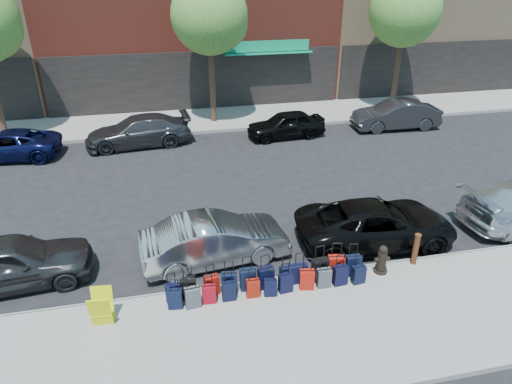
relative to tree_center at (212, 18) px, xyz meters
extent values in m
plane|color=black|center=(-0.64, -9.50, -5.41)|extent=(120.00, 120.00, 0.00)
cube|color=gray|center=(-0.64, -16.00, -5.34)|extent=(60.00, 4.00, 0.15)
cube|color=gray|center=(-0.64, 0.50, -5.34)|extent=(60.00, 4.00, 0.15)
cube|color=gray|center=(-0.64, -13.98, -5.34)|extent=(60.00, 0.08, 0.15)
cube|color=gray|center=(-0.64, -1.52, -5.34)|extent=(60.00, 0.08, 0.15)
cube|color=black|center=(-0.64, 2.45, -3.71)|extent=(16.66, 0.15, 3.40)
cube|color=#0E7F57|center=(3.36, 2.10, -2.21)|extent=(5.00, 0.91, 0.27)
cube|color=#0E7F57|center=(3.36, 2.40, -1.86)|extent=(5.00, 0.10, 0.60)
cube|color=black|center=(15.36, 2.45, -3.71)|extent=(14.70, 0.15, 3.40)
cylinder|color=black|center=(-0.14, 0.00, -2.86)|extent=(0.30, 0.30, 4.80)
sphere|color=#3B7125|center=(-0.14, 0.00, 0.11)|extent=(3.80, 3.80, 3.80)
sphere|color=#3B7125|center=(0.46, 0.00, -0.27)|extent=(2.58, 2.58, 2.58)
cylinder|color=black|center=(10.36, 0.00, -2.86)|extent=(0.30, 0.30, 4.80)
sphere|color=#3B7125|center=(10.36, 0.00, 0.11)|extent=(3.80, 3.80, 3.80)
sphere|color=#3B7125|center=(10.96, 0.00, -0.27)|extent=(2.58, 2.58, 2.58)
cube|color=black|center=(-3.11, -14.34, -5.00)|extent=(0.37, 0.24, 0.53)
cylinder|color=black|center=(-3.11, -14.34, -4.42)|extent=(0.20, 0.06, 0.03)
cube|color=black|center=(-2.71, -14.31, -4.97)|extent=(0.42, 0.28, 0.58)
cylinder|color=black|center=(-2.71, -14.31, -4.34)|extent=(0.22, 0.07, 0.03)
cube|color=#951209|center=(-2.10, -14.28, -4.98)|extent=(0.41, 0.28, 0.56)
cylinder|color=black|center=(-2.10, -14.28, -4.37)|extent=(0.21, 0.07, 0.03)
cube|color=black|center=(-1.63, -14.30, -4.96)|extent=(0.42, 0.26, 0.60)
cylinder|color=black|center=(-1.63, -14.30, -4.31)|extent=(0.23, 0.06, 0.03)
cube|color=black|center=(-1.14, -14.28, -4.95)|extent=(0.42, 0.23, 0.62)
cylinder|color=black|center=(-1.14, -14.28, -4.27)|extent=(0.23, 0.03, 0.03)
cube|color=black|center=(-0.65, -14.31, -4.95)|extent=(0.44, 0.28, 0.62)
cylinder|color=black|center=(-0.65, -14.31, -4.28)|extent=(0.23, 0.06, 0.03)
cube|color=black|center=(-0.08, -14.31, -4.98)|extent=(0.40, 0.25, 0.57)
cylinder|color=black|center=(-0.08, -14.31, -4.36)|extent=(0.21, 0.06, 0.03)
cube|color=black|center=(0.29, -14.29, -4.97)|extent=(0.39, 0.22, 0.57)
cylinder|color=black|center=(0.29, -14.29, -4.35)|extent=(0.22, 0.04, 0.03)
cube|color=black|center=(0.86, -14.30, -4.93)|extent=(0.46, 0.28, 0.66)
cylinder|color=black|center=(0.86, -14.30, -4.22)|extent=(0.25, 0.06, 0.03)
cube|color=#B0160B|center=(1.34, -14.27, -4.93)|extent=(0.48, 0.32, 0.66)
cylinder|color=black|center=(1.34, -14.27, -4.22)|extent=(0.25, 0.08, 0.03)
cube|color=black|center=(1.82, -14.29, -4.96)|extent=(0.42, 0.24, 0.61)
cylinder|color=black|center=(1.82, -14.29, -4.29)|extent=(0.23, 0.04, 0.03)
cube|color=black|center=(-3.07, -14.60, -4.99)|extent=(0.39, 0.25, 0.53)
cylinder|color=black|center=(-3.07, -14.60, -4.41)|extent=(0.21, 0.06, 0.03)
cube|color=#434248|center=(-2.63, -14.66, -4.98)|extent=(0.41, 0.27, 0.57)
cylinder|color=black|center=(-2.63, -14.66, -4.36)|extent=(0.22, 0.06, 0.03)
cube|color=maroon|center=(-2.21, -14.58, -5.00)|extent=(0.36, 0.22, 0.51)
cylinder|color=black|center=(-2.21, -14.58, -4.45)|extent=(0.20, 0.04, 0.03)
cube|color=black|center=(-1.70, -14.58, -5.00)|extent=(0.35, 0.20, 0.52)
cylinder|color=black|center=(-1.70, -14.58, -4.44)|extent=(0.20, 0.03, 0.03)
cube|color=maroon|center=(-1.07, -14.59, -5.01)|extent=(0.34, 0.20, 0.50)
cylinder|color=black|center=(-1.07, -14.59, -4.46)|extent=(0.19, 0.03, 0.03)
cube|color=black|center=(-0.61, -14.65, -5.02)|extent=(0.35, 0.24, 0.48)
cylinder|color=black|center=(-0.61, -14.65, -4.49)|extent=(0.19, 0.06, 0.03)
cube|color=black|center=(-0.19, -14.58, -5.00)|extent=(0.38, 0.25, 0.53)
cylinder|color=black|center=(-0.19, -14.58, -4.42)|extent=(0.20, 0.05, 0.03)
cube|color=#A7140A|center=(0.40, -14.58, -4.98)|extent=(0.42, 0.30, 0.57)
cylinder|color=black|center=(0.40, -14.58, -4.36)|extent=(0.22, 0.08, 0.03)
cube|color=#3E3F44|center=(0.87, -14.61, -4.99)|extent=(0.37, 0.22, 0.55)
cylinder|color=black|center=(0.87, -14.61, -4.39)|extent=(0.21, 0.03, 0.03)
cube|color=black|center=(1.33, -14.60, -4.98)|extent=(0.41, 0.26, 0.57)
cylinder|color=black|center=(1.33, -14.60, -4.35)|extent=(0.22, 0.05, 0.03)
cube|color=black|center=(1.85, -14.65, -5.00)|extent=(0.37, 0.24, 0.52)
cylinder|color=black|center=(1.85, -14.65, -4.44)|extent=(0.20, 0.05, 0.03)
cylinder|color=black|center=(2.66, -14.34, -5.23)|extent=(0.39, 0.39, 0.06)
cylinder|color=black|center=(2.66, -14.34, -4.90)|extent=(0.26, 0.26, 0.60)
sphere|color=black|center=(2.66, -14.34, -4.52)|extent=(0.24, 0.24, 0.24)
cylinder|color=black|center=(2.66, -14.34, -4.83)|extent=(0.43, 0.13, 0.11)
cylinder|color=#38190C|center=(3.78, -14.18, -4.78)|extent=(0.16, 0.16, 0.96)
cylinder|color=#38190C|center=(3.78, -14.18, -4.30)|extent=(0.18, 0.18, 0.04)
cube|color=yellow|center=(-4.81, -14.94, -4.80)|extent=(0.52, 0.27, 0.90)
cube|color=yellow|center=(-4.78, -14.61, -4.80)|extent=(0.52, 0.27, 0.90)
cube|color=yellow|center=(-4.80, -14.77, -4.94)|extent=(0.53, 0.37, 0.02)
imported|color=#2F2F31|center=(-7.35, -12.52, -4.68)|extent=(4.43, 2.12, 1.46)
imported|color=#B0B2B7|center=(-1.78, -12.59, -4.70)|extent=(4.45, 2.00, 1.42)
imported|color=black|center=(3.25, -12.71, -4.73)|extent=(5.05, 2.54, 1.37)
imported|color=#0D123C|center=(-9.79, -2.88, -4.78)|extent=(4.69, 2.49, 1.25)
imported|color=#363639|center=(-4.08, -2.49, -4.70)|extent=(5.05, 2.43, 1.42)
imported|color=black|center=(3.09, -2.90, -4.75)|extent=(3.96, 1.83, 1.31)
imported|color=#2F2F31|center=(9.06, -2.87, -4.67)|extent=(4.54, 1.74, 1.48)
camera|label=1|loc=(-2.99, -23.77, 2.63)|focal=32.00mm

